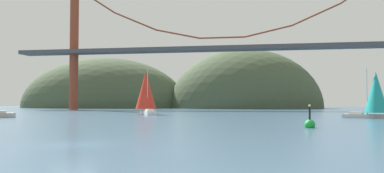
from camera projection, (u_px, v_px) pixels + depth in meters
name	position (u px, v px, depth m)	size (l,w,h in m)	color
ground_plane	(75.00, 145.00, 24.28)	(360.00, 360.00, 0.00)	#385670
headland_left	(103.00, 108.00, 166.66)	(72.92, 44.00, 42.74)	#425138
headland_center	(244.00, 108.00, 156.28)	(61.29, 44.00, 47.47)	#425138
suspension_bridge	(222.00, 46.00, 118.51)	(132.64, 6.00, 40.34)	brown
sailboat_teal_sail	(375.00, 94.00, 62.11)	(7.31, 5.70, 8.00)	#B7B2A8
sailboat_scarlet_sail	(146.00, 92.00, 79.78)	(6.32, 8.02, 9.90)	white
channel_buoy	(310.00, 124.00, 39.93)	(1.10, 1.10, 2.64)	green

